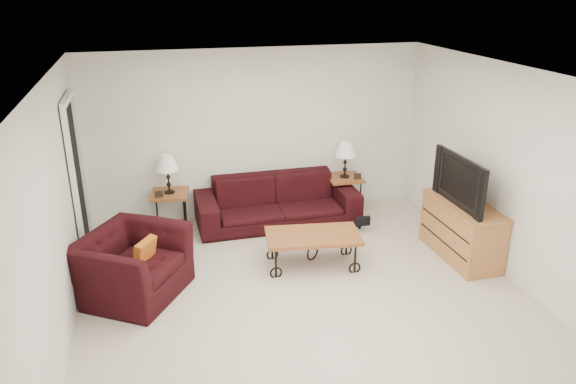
{
  "coord_description": "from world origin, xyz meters",
  "views": [
    {
      "loc": [
        -1.58,
        -5.24,
        3.39
      ],
      "look_at": [
        0.0,
        0.7,
        1.0
      ],
      "focal_mm": 34.28,
      "sensor_mm": 36.0,
      "label": 1
    }
  ],
  "objects_px": {
    "backpack": "(360,216)",
    "lamp_left": "(168,174)",
    "lamp_right": "(345,159)",
    "coffee_table": "(313,250)",
    "side_table_left": "(171,211)",
    "tv_stand": "(462,230)",
    "side_table_right": "(344,194)",
    "armchair": "(132,265)",
    "television": "(467,180)",
    "sofa": "(277,201)"
  },
  "relations": [
    {
      "from": "side_table_left",
      "to": "side_table_right",
      "type": "distance_m",
      "value": 2.64
    },
    {
      "from": "lamp_right",
      "to": "sofa",
      "type": "bearing_deg",
      "value": -170.78
    },
    {
      "from": "lamp_right",
      "to": "side_table_left",
      "type": "bearing_deg",
      "value": 180.0
    },
    {
      "from": "lamp_right",
      "to": "tv_stand",
      "type": "relative_size",
      "value": 0.45
    },
    {
      "from": "lamp_left",
      "to": "armchair",
      "type": "distance_m",
      "value": 1.83
    },
    {
      "from": "side_table_left",
      "to": "lamp_right",
      "type": "bearing_deg",
      "value": 0.0
    },
    {
      "from": "lamp_left",
      "to": "backpack",
      "type": "bearing_deg",
      "value": -15.05
    },
    {
      "from": "backpack",
      "to": "tv_stand",
      "type": "bearing_deg",
      "value": -67.56
    },
    {
      "from": "side_table_left",
      "to": "armchair",
      "type": "bearing_deg",
      "value": -107.51
    },
    {
      "from": "sofa",
      "to": "television",
      "type": "bearing_deg",
      "value": -39.06
    },
    {
      "from": "coffee_table",
      "to": "tv_stand",
      "type": "bearing_deg",
      "value": -7.35
    },
    {
      "from": "side_table_left",
      "to": "coffee_table",
      "type": "xyz_separation_m",
      "value": [
        1.64,
        -1.57,
        -0.06
      ]
    },
    {
      "from": "television",
      "to": "lamp_right",
      "type": "bearing_deg",
      "value": -153.35
    },
    {
      "from": "lamp_right",
      "to": "coffee_table",
      "type": "xyz_separation_m",
      "value": [
        -0.99,
        -1.57,
        -0.62
      ]
    },
    {
      "from": "lamp_left",
      "to": "armchair",
      "type": "relative_size",
      "value": 0.49
    },
    {
      "from": "lamp_right",
      "to": "tv_stand",
      "type": "xyz_separation_m",
      "value": [
        0.93,
        -1.82,
        -0.47
      ]
    },
    {
      "from": "armchair",
      "to": "side_table_right",
      "type": "bearing_deg",
      "value": -28.64
    },
    {
      "from": "sofa",
      "to": "armchair",
      "type": "height_order",
      "value": "armchair"
    },
    {
      "from": "lamp_left",
      "to": "lamp_right",
      "type": "xyz_separation_m",
      "value": [
        2.64,
        0.0,
        -0.0
      ]
    },
    {
      "from": "side_table_right",
      "to": "coffee_table",
      "type": "bearing_deg",
      "value": -122.3
    },
    {
      "from": "tv_stand",
      "to": "backpack",
      "type": "bearing_deg",
      "value": 130.32
    },
    {
      "from": "television",
      "to": "side_table_left",
      "type": "bearing_deg",
      "value": -117.16
    },
    {
      "from": "sofa",
      "to": "armchair",
      "type": "bearing_deg",
      "value": -143.77
    },
    {
      "from": "armchair",
      "to": "television",
      "type": "height_order",
      "value": "television"
    },
    {
      "from": "coffee_table",
      "to": "backpack",
      "type": "relative_size",
      "value": 2.78
    },
    {
      "from": "lamp_right",
      "to": "armchair",
      "type": "relative_size",
      "value": 0.49
    },
    {
      "from": "side_table_right",
      "to": "lamp_left",
      "type": "xyz_separation_m",
      "value": [
        -2.64,
        0.0,
        0.56
      ]
    },
    {
      "from": "lamp_left",
      "to": "side_table_left",
      "type": "bearing_deg",
      "value": 0.0
    },
    {
      "from": "side_table_right",
      "to": "lamp_right",
      "type": "relative_size",
      "value": 1.0
    },
    {
      "from": "lamp_right",
      "to": "lamp_left",
      "type": "bearing_deg",
      "value": 180.0
    },
    {
      "from": "side_table_right",
      "to": "television",
      "type": "relative_size",
      "value": 0.51
    },
    {
      "from": "side_table_right",
      "to": "lamp_right",
      "type": "height_order",
      "value": "lamp_right"
    },
    {
      "from": "lamp_left",
      "to": "coffee_table",
      "type": "bearing_deg",
      "value": -43.75
    },
    {
      "from": "sofa",
      "to": "backpack",
      "type": "height_order",
      "value": "sofa"
    },
    {
      "from": "backpack",
      "to": "lamp_left",
      "type": "bearing_deg",
      "value": 147.08
    },
    {
      "from": "sofa",
      "to": "backpack",
      "type": "bearing_deg",
      "value": -25.62
    },
    {
      "from": "side_table_left",
      "to": "coffee_table",
      "type": "bearing_deg",
      "value": -43.75
    },
    {
      "from": "side_table_left",
      "to": "backpack",
      "type": "height_order",
      "value": "side_table_left"
    },
    {
      "from": "lamp_right",
      "to": "television",
      "type": "bearing_deg",
      "value": -63.35
    },
    {
      "from": "sofa",
      "to": "lamp_right",
      "type": "xyz_separation_m",
      "value": [
        1.11,
        0.18,
        0.49
      ]
    },
    {
      "from": "side_table_right",
      "to": "lamp_left",
      "type": "relative_size",
      "value": 0.99
    },
    {
      "from": "side_table_right",
      "to": "armchair",
      "type": "relative_size",
      "value": 0.49
    },
    {
      "from": "side_table_left",
      "to": "tv_stand",
      "type": "height_order",
      "value": "tv_stand"
    },
    {
      "from": "coffee_table",
      "to": "armchair",
      "type": "bearing_deg",
      "value": -176.9
    },
    {
      "from": "coffee_table",
      "to": "tv_stand",
      "type": "distance_m",
      "value": 1.95
    },
    {
      "from": "side_table_right",
      "to": "tv_stand",
      "type": "height_order",
      "value": "tv_stand"
    },
    {
      "from": "lamp_right",
      "to": "coffee_table",
      "type": "height_order",
      "value": "lamp_right"
    },
    {
      "from": "armchair",
      "to": "television",
      "type": "distance_m",
      "value": 4.14
    },
    {
      "from": "lamp_left",
      "to": "television",
      "type": "bearing_deg",
      "value": -27.16
    },
    {
      "from": "coffee_table",
      "to": "tv_stand",
      "type": "height_order",
      "value": "tv_stand"
    }
  ]
}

